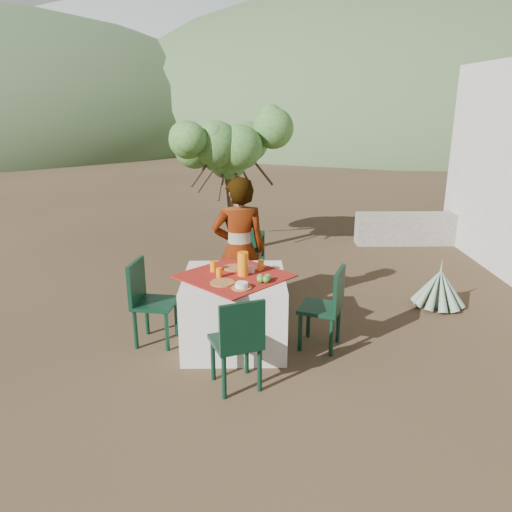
{
  "coord_description": "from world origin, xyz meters",
  "views": [
    {
      "loc": [
        0.41,
        -5.06,
        2.45
      ],
      "look_at": [
        0.48,
        0.06,
        0.84
      ],
      "focal_mm": 35.0,
      "sensor_mm": 36.0,
      "label": 1
    }
  ],
  "objects_px": {
    "table": "(235,310)",
    "chair_left": "(148,298)",
    "chair_right": "(328,304)",
    "juice_pitcher": "(243,264)",
    "person": "(239,250)",
    "agave": "(439,289)",
    "chair_far": "(244,266)",
    "chair_near": "(238,340)",
    "shrub_tree": "(233,154)"
  },
  "relations": [
    {
      "from": "table",
      "to": "chair_left",
      "type": "distance_m",
      "value": 0.91
    },
    {
      "from": "chair_right",
      "to": "juice_pitcher",
      "type": "distance_m",
      "value": 0.95
    },
    {
      "from": "person",
      "to": "agave",
      "type": "xyz_separation_m",
      "value": [
        2.44,
        0.33,
        -0.6
      ]
    },
    {
      "from": "table",
      "to": "agave",
      "type": "height_order",
      "value": "table"
    },
    {
      "from": "table",
      "to": "chair_far",
      "type": "xyz_separation_m",
      "value": [
        0.09,
        0.97,
        0.15
      ]
    },
    {
      "from": "chair_left",
      "to": "chair_right",
      "type": "relative_size",
      "value": 1.03
    },
    {
      "from": "table",
      "to": "chair_far",
      "type": "relative_size",
      "value": 1.36
    },
    {
      "from": "chair_left",
      "to": "chair_near",
      "type": "bearing_deg",
      "value": -125.27
    },
    {
      "from": "agave",
      "to": "juice_pitcher",
      "type": "relative_size",
      "value": 2.81
    },
    {
      "from": "chair_far",
      "to": "chair_near",
      "type": "distance_m",
      "value": 1.84
    },
    {
      "from": "table",
      "to": "shrub_tree",
      "type": "xyz_separation_m",
      "value": [
        -0.1,
        3.29,
        1.25
      ]
    },
    {
      "from": "table",
      "to": "chair_right",
      "type": "xyz_separation_m",
      "value": [
        0.94,
        -0.1,
        0.1
      ]
    },
    {
      "from": "chair_right",
      "to": "shrub_tree",
      "type": "distance_m",
      "value": 3.72
    },
    {
      "from": "chair_left",
      "to": "chair_right",
      "type": "xyz_separation_m",
      "value": [
        1.84,
        -0.16,
        -0.01
      ]
    },
    {
      "from": "chair_right",
      "to": "agave",
      "type": "bearing_deg",
      "value": 146.08
    },
    {
      "from": "agave",
      "to": "person",
      "type": "bearing_deg",
      "value": -172.39
    },
    {
      "from": "chair_far",
      "to": "person",
      "type": "bearing_deg",
      "value": -81.43
    },
    {
      "from": "table",
      "to": "chair_near",
      "type": "distance_m",
      "value": 0.87
    },
    {
      "from": "agave",
      "to": "chair_far",
      "type": "bearing_deg",
      "value": 179.82
    },
    {
      "from": "table",
      "to": "chair_right",
      "type": "relative_size",
      "value": 1.51
    },
    {
      "from": "chair_left",
      "to": "agave",
      "type": "relative_size",
      "value": 1.3
    },
    {
      "from": "juice_pitcher",
      "to": "agave",
      "type": "bearing_deg",
      "value": 21.88
    },
    {
      "from": "chair_right",
      "to": "person",
      "type": "bearing_deg",
      "value": -107.35
    },
    {
      "from": "chair_near",
      "to": "chair_left",
      "type": "relative_size",
      "value": 0.98
    },
    {
      "from": "chair_far",
      "to": "person",
      "type": "relative_size",
      "value": 0.57
    },
    {
      "from": "chair_near",
      "to": "chair_right",
      "type": "distance_m",
      "value": 1.17
    },
    {
      "from": "person",
      "to": "chair_right",
      "type": "bearing_deg",
      "value": 134.43
    },
    {
      "from": "chair_right",
      "to": "agave",
      "type": "xyz_separation_m",
      "value": [
        1.54,
        1.06,
        -0.25
      ]
    },
    {
      "from": "chair_far",
      "to": "juice_pitcher",
      "type": "xyz_separation_m",
      "value": [
        0.0,
        -0.97,
        0.35
      ]
    },
    {
      "from": "chair_left",
      "to": "juice_pitcher",
      "type": "relative_size",
      "value": 3.67
    },
    {
      "from": "table",
      "to": "chair_left",
      "type": "bearing_deg",
      "value": 176.13
    },
    {
      "from": "chair_left",
      "to": "juice_pitcher",
      "type": "bearing_deg",
      "value": -84.58
    },
    {
      "from": "shrub_tree",
      "to": "juice_pitcher",
      "type": "bearing_deg",
      "value": -86.67
    },
    {
      "from": "chair_far",
      "to": "chair_left",
      "type": "distance_m",
      "value": 1.34
    },
    {
      "from": "chair_near",
      "to": "agave",
      "type": "xyz_separation_m",
      "value": [
        2.43,
        1.83,
        -0.25
      ]
    },
    {
      "from": "chair_far",
      "to": "chair_near",
      "type": "bearing_deg",
      "value": -74.28
    },
    {
      "from": "chair_far",
      "to": "shrub_tree",
      "type": "distance_m",
      "value": 2.57
    },
    {
      "from": "chair_left",
      "to": "juice_pitcher",
      "type": "xyz_separation_m",
      "value": [
        0.99,
        -0.06,
        0.39
      ]
    },
    {
      "from": "chair_near",
      "to": "juice_pitcher",
      "type": "bearing_deg",
      "value": -112.8
    },
    {
      "from": "chair_left",
      "to": "agave",
      "type": "xyz_separation_m",
      "value": [
        3.38,
        0.9,
        -0.26
      ]
    },
    {
      "from": "table",
      "to": "chair_near",
      "type": "bearing_deg",
      "value": -86.3
    },
    {
      "from": "chair_near",
      "to": "chair_far",
      "type": "bearing_deg",
      "value": -111.59
    },
    {
      "from": "chair_left",
      "to": "chair_right",
      "type": "distance_m",
      "value": 1.84
    },
    {
      "from": "person",
      "to": "shrub_tree",
      "type": "distance_m",
      "value": 2.77
    },
    {
      "from": "shrub_tree",
      "to": "agave",
      "type": "relative_size",
      "value": 3.03
    },
    {
      "from": "chair_near",
      "to": "chair_right",
      "type": "height_order",
      "value": "chair_near"
    },
    {
      "from": "chair_near",
      "to": "juice_pitcher",
      "type": "distance_m",
      "value": 0.95
    },
    {
      "from": "chair_left",
      "to": "juice_pitcher",
      "type": "distance_m",
      "value": 1.06
    },
    {
      "from": "chair_right",
      "to": "shrub_tree",
      "type": "xyz_separation_m",
      "value": [
        -1.04,
        3.38,
        1.15
      ]
    },
    {
      "from": "person",
      "to": "juice_pitcher",
      "type": "xyz_separation_m",
      "value": [
        0.05,
        -0.64,
        0.05
      ]
    }
  ]
}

